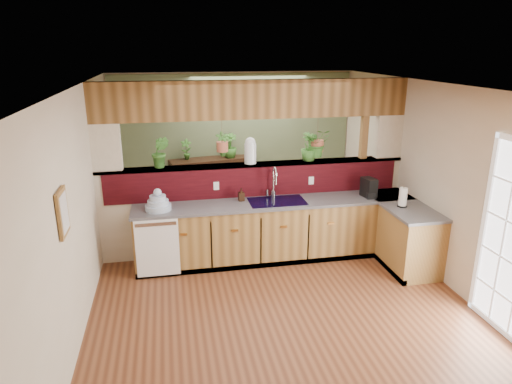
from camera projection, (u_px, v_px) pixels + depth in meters
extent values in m
cube|color=brown|center=(275.00, 291.00, 5.94)|extent=(4.60, 7.00, 0.01)
cube|color=brown|center=(278.00, 88.00, 5.15)|extent=(4.60, 7.00, 0.01)
cube|color=beige|center=(234.00, 141.00, 8.82)|extent=(4.60, 0.02, 2.60)
cube|color=beige|center=(78.00, 209.00, 5.12)|extent=(0.02, 7.00, 2.60)
cube|color=beige|center=(447.00, 186.00, 5.97)|extent=(0.02, 7.00, 2.60)
cube|color=beige|center=(255.00, 208.00, 7.00)|extent=(4.60, 0.15, 1.35)
cube|color=#35060C|center=(256.00, 182.00, 6.78)|extent=(4.40, 0.02, 0.45)
cube|color=brown|center=(255.00, 164.00, 6.78)|extent=(4.60, 0.21, 0.04)
cube|color=brown|center=(255.00, 99.00, 6.49)|extent=(4.60, 0.15, 0.55)
cube|color=beige|center=(106.00, 149.00, 6.30)|extent=(0.40, 0.15, 0.70)
cube|color=beige|center=(388.00, 137.00, 7.07)|extent=(0.40, 0.15, 0.70)
cube|color=brown|center=(362.00, 164.00, 7.12)|extent=(0.10, 0.10, 2.60)
cube|color=brown|center=(255.00, 164.00, 6.78)|extent=(4.60, 0.21, 0.04)
cube|color=brown|center=(255.00, 99.00, 6.49)|extent=(4.60, 0.15, 0.55)
cube|color=#586948|center=(234.00, 141.00, 8.80)|extent=(4.55, 0.02, 2.55)
cube|color=brown|center=(277.00, 231.00, 6.77)|extent=(4.10, 0.60, 0.86)
cube|color=#4E4E53|center=(277.00, 203.00, 6.63)|extent=(4.14, 0.64, 0.04)
cube|color=brown|center=(400.00, 234.00, 6.68)|extent=(0.60, 1.48, 0.86)
cube|color=#4E4E53|center=(403.00, 205.00, 6.54)|extent=(0.64, 1.52, 0.04)
cube|color=brown|center=(386.00, 223.00, 7.09)|extent=(0.60, 0.60, 0.86)
cube|color=#4E4E53|center=(388.00, 195.00, 6.95)|extent=(0.64, 0.64, 0.04)
cube|color=black|center=(281.00, 263.00, 6.63)|extent=(4.10, 0.06, 0.08)
cube|color=black|center=(380.00, 259.00, 6.75)|extent=(0.06, 1.48, 0.08)
cube|color=white|center=(158.00, 248.00, 6.15)|extent=(0.58, 0.02, 0.82)
cube|color=#B7B7B2|center=(156.00, 224.00, 6.03)|extent=(0.54, 0.01, 0.05)
cube|color=black|center=(277.00, 202.00, 6.63)|extent=(0.82, 0.50, 0.03)
cube|color=black|center=(264.00, 209.00, 6.62)|extent=(0.34, 0.40, 0.16)
cube|color=black|center=(290.00, 207.00, 6.69)|extent=(0.34, 0.40, 0.16)
cube|color=brown|center=(63.00, 213.00, 4.30)|extent=(0.03, 0.35, 0.45)
cube|color=silver|center=(64.00, 213.00, 4.31)|extent=(0.01, 0.27, 0.37)
cylinder|color=#B7B7B2|center=(273.00, 194.00, 6.79)|extent=(0.07, 0.07, 0.10)
cylinder|color=#B7B7B2|center=(273.00, 182.00, 6.74)|extent=(0.02, 0.02, 0.29)
torus|color=#B7B7B2|center=(275.00, 174.00, 6.63)|extent=(0.21, 0.07, 0.21)
cylinder|color=#B7B7B2|center=(276.00, 180.00, 6.56)|extent=(0.02, 0.02, 0.12)
cylinder|color=#B7B7B2|center=(267.00, 193.00, 6.77)|extent=(0.03, 0.03, 0.10)
cylinder|color=#A8BBD9|center=(158.00, 207.00, 6.26)|extent=(0.35, 0.35, 0.08)
cylinder|color=#A8BBD9|center=(158.00, 202.00, 6.23)|extent=(0.29, 0.29, 0.07)
cylinder|color=#A8BBD9|center=(158.00, 198.00, 6.21)|extent=(0.22, 0.22, 0.07)
sphere|color=#A8BBD9|center=(157.00, 192.00, 6.19)|extent=(0.11, 0.11, 0.11)
imported|color=#382114|center=(241.00, 195.00, 6.62)|extent=(0.09, 0.09, 0.19)
cube|color=black|center=(369.00, 188.00, 6.78)|extent=(0.15, 0.25, 0.29)
cube|color=black|center=(371.00, 195.00, 6.73)|extent=(0.13, 0.10, 0.10)
cylinder|color=silver|center=(370.00, 192.00, 6.75)|extent=(0.08, 0.08, 0.08)
cylinder|color=black|center=(402.00, 206.00, 6.40)|extent=(0.14, 0.14, 0.02)
cylinder|color=#B7B7B2|center=(403.00, 197.00, 6.36)|extent=(0.02, 0.02, 0.29)
cylinder|color=white|center=(403.00, 197.00, 6.36)|extent=(0.11, 0.11, 0.25)
cylinder|color=silver|center=(250.00, 154.00, 6.72)|extent=(0.18, 0.18, 0.29)
sphere|color=silver|center=(250.00, 143.00, 6.67)|extent=(0.16, 0.16, 0.16)
imported|color=#2D5F21|center=(160.00, 152.00, 6.46)|extent=(0.29, 0.25, 0.46)
imported|color=#2D5F21|center=(309.00, 147.00, 6.87)|extent=(0.32, 0.32, 0.43)
cylinder|color=brown|center=(222.00, 131.00, 6.54)|extent=(0.01, 0.01, 0.33)
cylinder|color=brown|center=(222.00, 147.00, 6.61)|extent=(0.17, 0.17, 0.14)
imported|color=#2D5F21|center=(222.00, 132.00, 6.54)|extent=(0.21, 0.15, 0.36)
cylinder|color=brown|center=(318.00, 129.00, 6.81)|extent=(0.01, 0.01, 0.37)
cylinder|color=brown|center=(317.00, 146.00, 6.88)|extent=(0.20, 0.20, 0.17)
imported|color=#2D5F21|center=(318.00, 129.00, 6.81)|extent=(0.41, 0.36, 0.42)
cube|color=black|center=(213.00, 186.00, 8.74)|extent=(1.66, 0.74, 1.07)
imported|color=#2D5F21|center=(186.00, 149.00, 8.43)|extent=(0.22, 0.16, 0.38)
imported|color=#2D5F21|center=(230.00, 146.00, 8.57)|extent=(0.29, 0.29, 0.46)
imported|color=#2D5F21|center=(278.00, 203.00, 8.03)|extent=(0.90, 0.83, 0.83)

